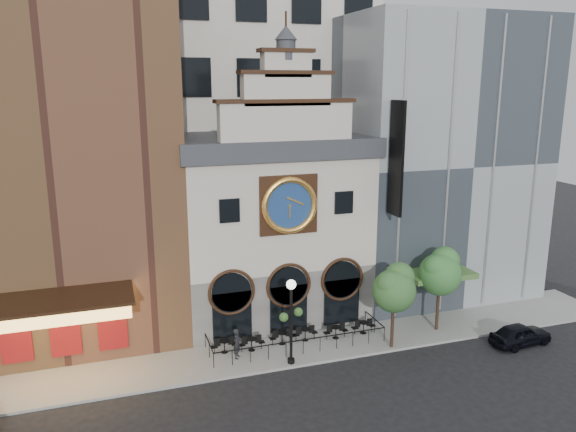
% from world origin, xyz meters
% --- Properties ---
extents(ground, '(120.00, 120.00, 0.00)m').
position_xyz_m(ground, '(0.00, 0.00, 0.00)').
color(ground, black).
rests_on(ground, ground).
extents(sidewalk, '(44.00, 5.00, 0.15)m').
position_xyz_m(sidewalk, '(0.00, 2.50, 0.07)').
color(sidewalk, gray).
rests_on(sidewalk, ground).
extents(clock_building, '(12.60, 8.78, 18.65)m').
position_xyz_m(clock_building, '(0.00, 7.82, 6.69)').
color(clock_building, '#605E5B').
rests_on(clock_building, ground).
extents(theater_building, '(14.00, 15.60, 25.00)m').
position_xyz_m(theater_building, '(-13.00, 9.96, 12.60)').
color(theater_building, brown).
rests_on(theater_building, ground).
extents(retail_building, '(14.00, 14.40, 20.00)m').
position_xyz_m(retail_building, '(12.99, 9.99, 10.14)').
color(retail_building, gray).
rests_on(retail_building, ground).
extents(office_tower, '(20.00, 16.00, 40.00)m').
position_xyz_m(office_tower, '(0.00, 20.00, 20.00)').
color(office_tower, beige).
rests_on(office_tower, ground).
extents(cafe_railing, '(10.60, 2.60, 0.90)m').
position_xyz_m(cafe_railing, '(0.00, 2.50, 0.60)').
color(cafe_railing, black).
rests_on(cafe_railing, sidewalk).
extents(bistro_0, '(1.58, 0.68, 0.90)m').
position_xyz_m(bistro_0, '(-4.34, 2.84, 0.61)').
color(bistro_0, black).
rests_on(bistro_0, sidewalk).
extents(bistro_1, '(1.58, 0.68, 0.90)m').
position_xyz_m(bistro_1, '(-2.75, 2.59, 0.61)').
color(bistro_1, black).
rests_on(bistro_1, sidewalk).
extents(bistro_2, '(1.58, 0.68, 0.90)m').
position_xyz_m(bistro_2, '(-0.78, 2.82, 0.61)').
color(bistro_2, black).
rests_on(bistro_2, sidewalk).
extents(bistro_3, '(1.58, 0.68, 0.90)m').
position_xyz_m(bistro_3, '(0.72, 2.83, 0.61)').
color(bistro_3, black).
rests_on(bistro_3, sidewalk).
extents(bistro_4, '(1.58, 0.68, 0.90)m').
position_xyz_m(bistro_4, '(2.63, 2.51, 0.61)').
color(bistro_4, black).
rests_on(bistro_4, sidewalk).
extents(bistro_5, '(1.58, 0.68, 0.90)m').
position_xyz_m(bistro_5, '(4.57, 2.61, 0.61)').
color(bistro_5, black).
rests_on(bistro_5, sidewalk).
extents(car_right, '(4.11, 1.94, 1.36)m').
position_xyz_m(car_right, '(13.11, -1.58, 0.68)').
color(car_right, black).
rests_on(car_right, ground).
extents(pedestrian, '(0.68, 0.77, 1.79)m').
position_xyz_m(pedestrian, '(-3.77, 1.97, 1.04)').
color(pedestrian, black).
rests_on(pedestrian, sidewalk).
extents(lamppost, '(1.51, 0.94, 4.99)m').
position_xyz_m(lamppost, '(-1.02, 0.40, 3.24)').
color(lamppost, black).
rests_on(lamppost, sidewalk).
extents(tree_left, '(2.69, 2.59, 5.17)m').
position_xyz_m(tree_left, '(5.42, 0.43, 3.94)').
color(tree_left, '#382619').
rests_on(tree_left, sidewalk).
extents(tree_right, '(2.80, 2.70, 5.40)m').
position_xyz_m(tree_right, '(9.36, 1.71, 4.11)').
color(tree_right, '#382619').
rests_on(tree_right, sidewalk).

